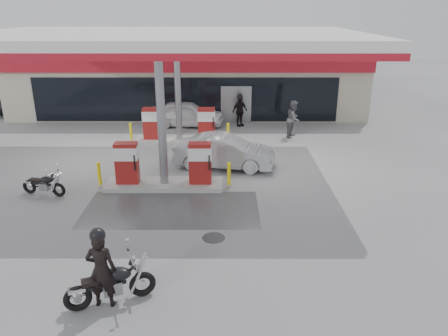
# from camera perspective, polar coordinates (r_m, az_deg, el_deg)

# --- Properties ---
(ground) EXTENTS (90.00, 90.00, 0.00)m
(ground) POSITION_cam_1_polar(r_m,az_deg,el_deg) (15.33, -8.71, -5.32)
(ground) COLOR gray
(ground) RESTS_ON ground
(wet_patch) EXTENTS (6.00, 3.00, 0.00)m
(wet_patch) POSITION_cam_1_polar(r_m,az_deg,el_deg) (15.26, -6.85, -5.34)
(wet_patch) COLOR #4C4C4F
(wet_patch) RESTS_ON ground
(drain_cover) EXTENTS (0.70, 0.70, 0.01)m
(drain_cover) POSITION_cam_1_polar(r_m,az_deg,el_deg) (13.38, -1.38, -9.09)
(drain_cover) COLOR #38383A
(drain_cover) RESTS_ON ground
(store_building) EXTENTS (22.00, 8.22, 4.00)m
(store_building) POSITION_cam_1_polar(r_m,az_deg,el_deg) (30.03, -4.42, 11.53)
(store_building) COLOR #BDB39E
(store_building) RESTS_ON ground
(canopy) EXTENTS (16.00, 10.02, 5.51)m
(canopy) POSITION_cam_1_polar(r_m,az_deg,el_deg) (18.84, -7.30, 16.21)
(canopy) COLOR silver
(canopy) RESTS_ON ground
(pump_island_near) EXTENTS (5.14, 1.30, 1.78)m
(pump_island_near) POSITION_cam_1_polar(r_m,az_deg,el_deg) (16.88, -7.86, -0.20)
(pump_island_near) COLOR #9E9E99
(pump_island_near) RESTS_ON ground
(pump_island_far) EXTENTS (5.14, 1.30, 1.78)m
(pump_island_far) POSITION_cam_1_polar(r_m,az_deg,el_deg) (22.55, -5.86, 5.16)
(pump_island_far) COLOR #9E9E99
(pump_island_far) RESTS_ON ground
(main_motorcycle) EXTENTS (2.04, 1.06, 1.10)m
(main_motorcycle) POSITION_cam_1_polar(r_m,az_deg,el_deg) (10.85, -14.43, -14.55)
(main_motorcycle) COLOR black
(main_motorcycle) RESTS_ON ground
(biker_main) EXTENTS (0.70, 0.47, 1.89)m
(biker_main) POSITION_cam_1_polar(r_m,az_deg,el_deg) (10.58, -15.72, -12.69)
(biker_main) COLOR black
(biker_main) RESTS_ON ground
(parked_motorcycle) EXTENTS (1.75, 0.79, 0.91)m
(parked_motorcycle) POSITION_cam_1_polar(r_m,az_deg,el_deg) (17.41, -22.43, -2.05)
(parked_motorcycle) COLOR black
(parked_motorcycle) RESTS_ON ground
(sedan_white) EXTENTS (4.44, 2.10, 1.47)m
(sedan_white) POSITION_cam_1_polar(r_m,az_deg,el_deg) (25.62, -4.87, 7.09)
(sedan_white) COLOR white
(sedan_white) RESTS_ON ground
(attendant) EXTENTS (1.07, 1.17, 1.96)m
(attendant) POSITION_cam_1_polar(r_m,az_deg,el_deg) (23.61, 9.09, 6.37)
(attendant) COLOR #5D5D62
(attendant) RESTS_ON ground
(hatchback_silver) EXTENTS (4.47, 2.21, 1.41)m
(hatchback_silver) POSITION_cam_1_polar(r_m,az_deg,el_deg) (18.79, 0.05, 2.13)
(hatchback_silver) COLOR #A7AAAF
(hatchback_silver) RESTS_ON ground
(parked_car_left) EXTENTS (4.91, 2.65, 1.35)m
(parked_car_left) POSITION_cam_1_polar(r_m,az_deg,el_deg) (30.85, -23.67, 7.62)
(parked_car_left) COLOR black
(parked_car_left) RESTS_ON ground
(biker_walking) EXTENTS (1.10, 0.97, 1.78)m
(biker_walking) POSITION_cam_1_polar(r_m,az_deg,el_deg) (25.49, 2.07, 7.44)
(biker_walking) COLOR black
(biker_walking) RESTS_ON ground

